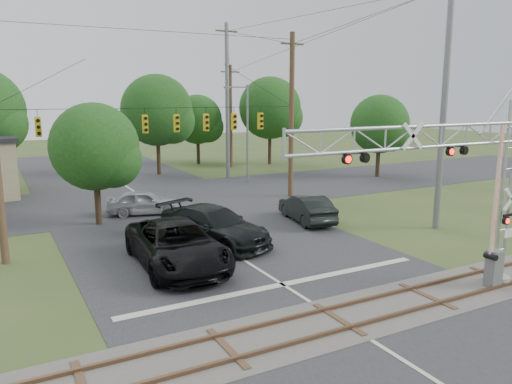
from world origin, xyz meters
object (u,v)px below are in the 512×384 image
crossing_gantry (453,179)px  pickup_black (177,245)px  sedan_silver (144,202)px  streetlight (246,129)px  car_dark (214,226)px  traffic_signal_span (174,120)px

crossing_gantry → pickup_black: crossing_gantry is taller
sedan_silver → streetlight: bearing=-39.1°
car_dark → sedan_silver: bearing=78.4°
pickup_black → crossing_gantry: bearing=-44.3°
pickup_black → sedan_silver: 10.24m
car_dark → streetlight: streetlight is taller
streetlight → car_dark: bearing=-122.3°
car_dark → streetlight: 18.11m
crossing_gantry → sedan_silver: crossing_gantry is taller
pickup_black → car_dark: 3.53m
traffic_signal_span → sedan_silver: (-2.24, -0.38, -4.94)m
car_dark → streetlight: (9.47, 15.01, 3.59)m
pickup_black → sedan_silver: size_ratio=1.55×
car_dark → streetlight: size_ratio=0.79×
traffic_signal_span → car_dark: 9.59m
pickup_black → sedan_silver: pickup_black is taller
streetlight → traffic_signal_span: bearing=-141.5°
crossing_gantry → traffic_signal_span: (-3.62, 18.36, 1.34)m
crossing_gantry → sedan_silver: (-5.87, 17.98, -3.59)m
crossing_gantry → sedan_silver: 19.25m
traffic_signal_span → pickup_black: (-3.70, -10.52, -4.73)m
sedan_silver → car_dark: bearing=-153.6°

